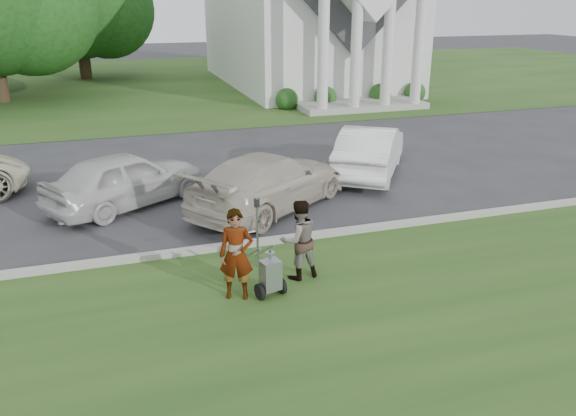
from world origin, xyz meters
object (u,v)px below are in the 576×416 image
person_left (236,255)px  parking_meter_near (257,222)px  car_c (269,181)px  tree_back (77,3)px  car_d (370,150)px  person_right (299,240)px  striping_cart (270,276)px  car_b (126,179)px

person_left → parking_meter_near: 1.48m
car_c → tree_back: bearing=-26.1°
car_d → person_left: bearing=82.1°
person_right → car_d: 7.21m
parking_meter_near → person_right: bearing=-56.8°
person_right → parking_meter_near: bearing=-65.2°
person_right → tree_back: bearing=-90.3°
striping_cart → car_c: size_ratio=0.22×
striping_cart → person_left: size_ratio=0.65×
tree_back → parking_meter_near: tree_back is taller
person_right → car_d: size_ratio=0.35×
tree_back → car_c: 27.96m
tree_back → car_c: (4.93, -27.23, -4.01)m
striping_cart → person_right: person_right is taller
car_b → car_c: (3.47, -1.31, -0.01)m
striping_cart → parking_meter_near: size_ratio=0.78×
tree_back → car_d: size_ratio=2.12×
car_c → car_d: bearing=-99.1°
tree_back → person_left: tree_back is taller
parking_meter_near → striping_cart: bearing=-95.7°
tree_back → person_right: size_ratio=6.09×
striping_cart → car_d: bearing=38.3°
person_left → car_c: (1.81, 4.28, -0.12)m
striping_cart → person_right: size_ratio=0.70×
person_left → car_c: person_left is taller
tree_back → car_d: 27.04m
person_left → car_b: person_left is taller
car_b → tree_back: bearing=-28.0°
striping_cart → person_right: 0.98m
person_right → car_b: size_ratio=0.37×
tree_back → parking_meter_near: size_ratio=6.78×
striping_cart → person_left: bearing=153.0°
person_right → car_b: 5.97m
person_right → parking_meter_near: person_right is taller
tree_back → car_b: tree_back is taller
tree_back → car_b: 26.27m
car_c → person_right: bearing=136.0°
car_c → car_d: car_d is taller
striping_cart → car_c: 4.60m
striping_cart → parking_meter_near: 1.51m
car_d → parking_meter_near: bearing=79.4°
tree_back → car_d: (8.68, -25.30, -3.98)m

